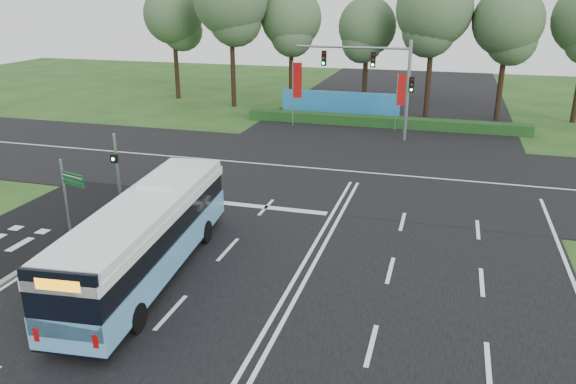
{
  "coord_description": "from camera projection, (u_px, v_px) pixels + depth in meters",
  "views": [
    {
      "loc": [
        4.86,
        -19.35,
        9.92
      ],
      "look_at": [
        -1.31,
        2.0,
        2.06
      ],
      "focal_mm": 35.0,
      "sensor_mm": 36.0,
      "label": 1
    }
  ],
  "objects": [
    {
      "name": "road_cross",
      "position": [
        357.0,
        172.0,
        32.96
      ],
      "size": [
        120.0,
        14.0,
        0.05
      ],
      "primitive_type": "cube",
      "color": "black",
      "rests_on": "ground"
    },
    {
      "name": "hedge",
      "position": [
        383.0,
        122.0,
        44.16
      ],
      "size": [
        22.0,
        1.2,
        0.8
      ],
      "primitive_type": "cube",
      "color": "#183B15",
      "rests_on": "ground"
    },
    {
      "name": "ground",
      "position": [
        306.0,
        260.0,
        22.1
      ],
      "size": [
        120.0,
        120.0,
        0.0
      ],
      "primitive_type": "plane",
      "color": "#204517",
      "rests_on": "ground"
    },
    {
      "name": "banner_flag_left",
      "position": [
        296.0,
        84.0,
        43.5
      ],
      "size": [
        0.75,
        0.13,
        5.07
      ],
      "rotation": [
        0.0,
        0.0,
        0.1
      ],
      "color": "gray",
      "rests_on": "ground"
    },
    {
      "name": "city_bus",
      "position": [
        148.0,
        236.0,
        20.37
      ],
      "size": [
        3.46,
        11.42,
        3.23
      ],
      "rotation": [
        0.0,
        0.0,
        0.1
      ],
      "color": "#5598C6",
      "rests_on": "ground"
    },
    {
      "name": "pedestrian_signal",
      "position": [
        117.0,
        168.0,
        26.92
      ],
      "size": [
        0.31,
        0.43,
        3.71
      ],
      "rotation": [
        0.0,
        0.0,
        0.1
      ],
      "color": "gray",
      "rests_on": "ground"
    },
    {
      "name": "eucalyptus_row",
      "position": [
        352.0,
        13.0,
        47.78
      ],
      "size": [
        41.74,
        8.66,
        12.87
      ],
      "color": "black",
      "rests_on": "ground"
    },
    {
      "name": "banner_flag_mid",
      "position": [
        400.0,
        93.0,
        42.22
      ],
      "size": [
        0.62,
        0.24,
        4.37
      ],
      "rotation": [
        0.0,
        0.0,
        0.31
      ],
      "color": "gray",
      "rests_on": "ground"
    },
    {
      "name": "traffic_light_gantry",
      "position": [
        383.0,
        74.0,
        39.06
      ],
      "size": [
        8.41,
        0.28,
        7.0
      ],
      "color": "gray",
      "rests_on": "ground"
    },
    {
      "name": "road_main",
      "position": [
        306.0,
        260.0,
        22.1
      ],
      "size": [
        20.0,
        120.0,
        0.04
      ],
      "primitive_type": "cube",
      "color": "black",
      "rests_on": "ground"
    },
    {
      "name": "blue_hoarding",
      "position": [
        340.0,
        105.0,
        47.23
      ],
      "size": [
        10.0,
        0.3,
        2.2
      ],
      "primitive_type": "cube",
      "color": "#2075AF",
      "rests_on": "ground"
    },
    {
      "name": "street_sign",
      "position": [
        69.0,
        190.0,
        23.27
      ],
      "size": [
        1.32,
        0.47,
        3.51
      ],
      "rotation": [
        0.0,
        0.0,
        -0.3
      ],
      "color": "gray",
      "rests_on": "ground"
    },
    {
      "name": "kerb_strip",
      "position": [
        38.0,
        260.0,
        22.01
      ],
      "size": [
        0.25,
        18.0,
        0.12
      ],
      "primitive_type": "cube",
      "color": "gray",
      "rests_on": "ground"
    }
  ]
}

